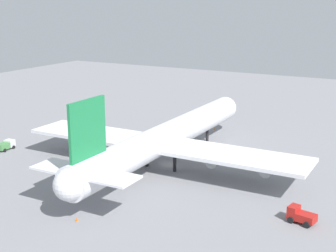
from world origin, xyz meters
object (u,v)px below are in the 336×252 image
at_px(cargo_airplane, 167,137).
at_px(cargo_loader, 95,123).
at_px(safety_cone_nose, 214,129).
at_px(fuel_truck, 301,215).
at_px(maintenance_van, 6,145).
at_px(safety_cone_tail, 77,219).

height_order(cargo_airplane, cargo_loader, cargo_airplane).
xyz_separation_m(cargo_airplane, safety_cone_nose, (30.87, 2.60, -5.75)).
height_order(fuel_truck, cargo_loader, fuel_truck).
distance_m(fuel_truck, cargo_loader, 70.52).
bearing_deg(fuel_truck, maintenance_van, 85.66).
distance_m(fuel_truck, maintenance_van, 69.08).
distance_m(cargo_loader, safety_cone_tail, 57.70).
bearing_deg(safety_cone_nose, fuel_truck, -142.89).
distance_m(maintenance_van, safety_cone_nose, 52.76).
bearing_deg(safety_cone_tail, fuel_truck, -62.01).
xyz_separation_m(cargo_loader, safety_cone_nose, (13.18, -29.47, -0.86)).
relative_size(fuel_truck, cargo_loader, 1.07).
bearing_deg(fuel_truck, cargo_airplane, 66.27).
distance_m(fuel_truck, safety_cone_nose, 55.86).
height_order(cargo_loader, safety_cone_tail, cargo_loader).
distance_m(cargo_airplane, maintenance_van, 39.04).
height_order(fuel_truck, safety_cone_nose, fuel_truck).
bearing_deg(cargo_loader, maintenance_van, 167.65).
relative_size(maintenance_van, safety_cone_tail, 7.15).
xyz_separation_m(safety_cone_nose, safety_cone_tail, (-60.77, -3.16, 0.04)).
bearing_deg(cargo_airplane, maintenance_van, 102.59).
height_order(fuel_truck, safety_cone_tail, fuel_truck).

